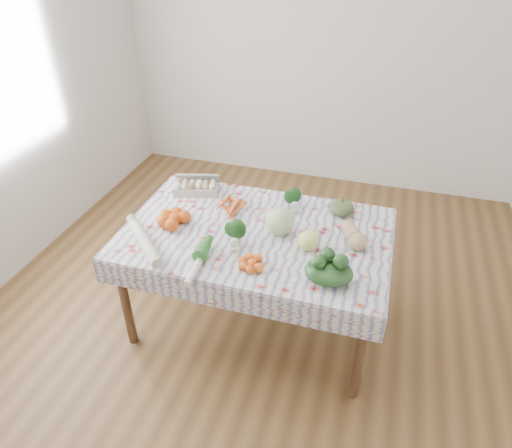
# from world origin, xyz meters

# --- Properties ---
(ground) EXTENTS (4.50, 4.50, 0.00)m
(ground) POSITION_xyz_m (0.00, 0.00, 0.00)
(ground) COLOR brown
(ground) RESTS_ON ground
(wall_back) EXTENTS (4.00, 0.04, 2.80)m
(wall_back) POSITION_xyz_m (0.00, 2.25, 1.40)
(wall_back) COLOR silver
(wall_back) RESTS_ON ground
(dining_table) EXTENTS (1.60, 1.00, 0.75)m
(dining_table) POSITION_xyz_m (0.00, 0.00, 0.68)
(dining_table) COLOR brown
(dining_table) RESTS_ON ground
(tablecloth) EXTENTS (1.66, 1.06, 0.01)m
(tablecloth) POSITION_xyz_m (0.00, 0.00, 0.76)
(tablecloth) COLOR silver
(tablecloth) RESTS_ON dining_table
(egg_carton) EXTENTS (0.34, 0.20, 0.08)m
(egg_carton) POSITION_xyz_m (-0.54, 0.33, 0.80)
(egg_carton) COLOR #A8A8A3
(egg_carton) RESTS_ON tablecloth
(carrot_bunch) EXTENTS (0.29, 0.27, 0.04)m
(carrot_bunch) POSITION_xyz_m (-0.24, 0.17, 0.78)
(carrot_bunch) COLOR orange
(carrot_bunch) RESTS_ON tablecloth
(kale_bunch) EXTENTS (0.19, 0.18, 0.13)m
(kale_bunch) POSITION_xyz_m (0.16, 0.36, 0.83)
(kale_bunch) COLOR #123B12
(kale_bunch) RESTS_ON tablecloth
(kabocha_squash) EXTENTS (0.21, 0.21, 0.10)m
(kabocha_squash) POSITION_xyz_m (0.48, 0.35, 0.81)
(kabocha_squash) COLOR #43572F
(kabocha_squash) RESTS_ON tablecloth
(cabbage) EXTENTS (0.22, 0.22, 0.18)m
(cabbage) POSITION_xyz_m (0.15, 0.03, 0.85)
(cabbage) COLOR #AECA89
(cabbage) RESTS_ON tablecloth
(butternut_squash) EXTENTS (0.21, 0.26, 0.11)m
(butternut_squash) POSITION_xyz_m (0.60, 0.06, 0.82)
(butternut_squash) COLOR tan
(butternut_squash) RESTS_ON tablecloth
(orange_cluster) EXTENTS (0.34, 0.34, 0.09)m
(orange_cluster) POSITION_xyz_m (-0.52, -0.07, 0.81)
(orange_cluster) COLOR #E1500F
(orange_cluster) RESTS_ON tablecloth
(broccoli) EXTENTS (0.19, 0.19, 0.10)m
(broccoli) POSITION_xyz_m (-0.10, -0.16, 0.81)
(broccoli) COLOR #1E4F1B
(broccoli) RESTS_ON tablecloth
(mandarin_cluster) EXTENTS (0.24, 0.24, 0.06)m
(mandarin_cluster) POSITION_xyz_m (0.08, -0.33, 0.79)
(mandarin_cluster) COLOR orange
(mandarin_cluster) RESTS_ON tablecloth
(grapefruit) EXTENTS (0.16, 0.16, 0.12)m
(grapefruit) POSITION_xyz_m (0.35, -0.08, 0.82)
(grapefruit) COLOR #F3F473
(grapefruit) RESTS_ON tablecloth
(spinach_bag) EXTENTS (0.33, 0.30, 0.12)m
(spinach_bag) POSITION_xyz_m (0.50, -0.33, 0.82)
(spinach_bag) COLOR #183817
(spinach_bag) RESTS_ON tablecloth
(daikon) EXTENTS (0.39, 0.38, 0.07)m
(daikon) POSITION_xyz_m (-0.59, -0.34, 0.80)
(daikon) COLOR beige
(daikon) RESTS_ON tablecloth
(leek) EXTENTS (0.07, 0.39, 0.04)m
(leek) POSITION_xyz_m (-0.22, -0.40, 0.78)
(leek) COLOR white
(leek) RESTS_ON tablecloth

